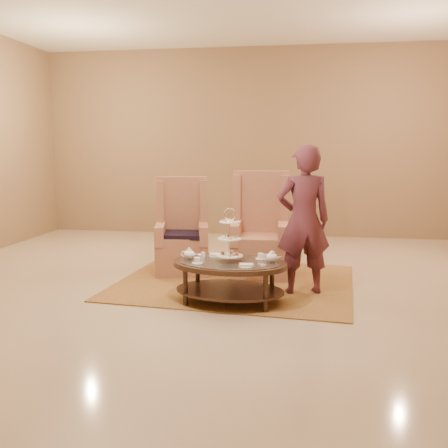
% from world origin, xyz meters
% --- Properties ---
extents(ground, '(8.00, 8.00, 0.00)m').
position_xyz_m(ground, '(0.00, 0.00, 0.00)').
color(ground, beige).
rests_on(ground, ground).
extents(ceiling, '(8.00, 8.00, 0.02)m').
position_xyz_m(ceiling, '(0.00, 0.00, 0.00)').
color(ceiling, silver).
rests_on(ceiling, ground).
extents(wall_back, '(8.00, 0.04, 3.50)m').
position_xyz_m(wall_back, '(0.00, 4.00, 1.75)').
color(wall_back, '#8E6E4D').
rests_on(wall_back, ground).
extents(rug, '(3.04, 2.61, 0.02)m').
position_xyz_m(rug, '(0.14, 0.52, 0.01)').
color(rug, '#AE823D').
rests_on(rug, ground).
extents(tea_table, '(1.31, 0.96, 1.04)m').
position_xyz_m(tea_table, '(0.19, -0.31, 0.38)').
color(tea_table, black).
rests_on(tea_table, ground).
extents(armchair_left, '(0.82, 0.84, 1.27)m').
position_xyz_m(armchair_left, '(-0.65, 1.00, 0.43)').
color(armchair_left, '#B47455').
rests_on(armchair_left, ground).
extents(armchair_right, '(0.76, 0.79, 1.36)m').
position_xyz_m(armchair_right, '(0.40, 1.00, 0.46)').
color(armchair_right, '#B47455').
rests_on(armchair_right, ground).
extents(person, '(0.70, 0.55, 1.70)m').
position_xyz_m(person, '(0.96, 0.18, 0.85)').
color(person, '#552430').
rests_on(person, ground).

